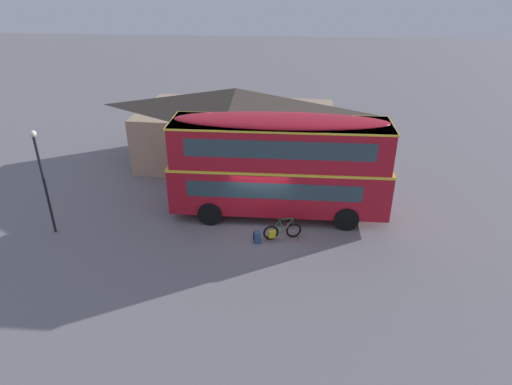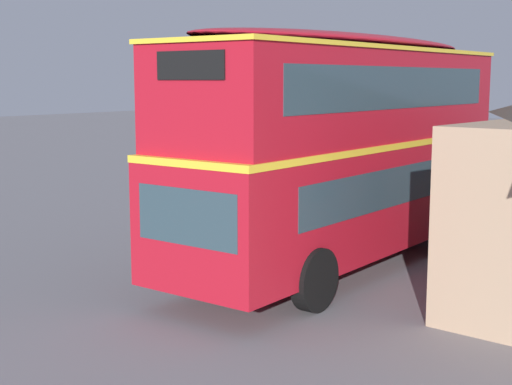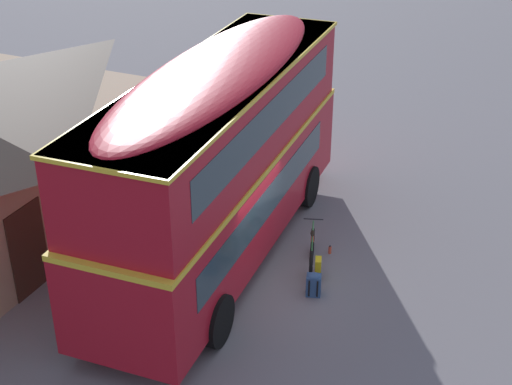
{
  "view_description": "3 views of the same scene",
  "coord_description": "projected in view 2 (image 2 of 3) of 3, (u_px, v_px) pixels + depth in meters",
  "views": [
    {
      "loc": [
        1.26,
        -17.74,
        10.63
      ],
      "look_at": [
        -0.09,
        -1.09,
        2.16
      ],
      "focal_mm": 31.71,
      "sensor_mm": 36.0,
      "label": 1
    },
    {
      "loc": [
        14.05,
        8.73,
        3.89
      ],
      "look_at": [
        0.93,
        -1.25,
        1.36
      ],
      "focal_mm": 51.87,
      "sensor_mm": 36.0,
      "label": 2
    },
    {
      "loc": [
        -12.84,
        -5.05,
        9.69
      ],
      "look_at": [
        1.07,
        0.26,
        1.68
      ],
      "focal_mm": 51.8,
      "sensor_mm": 36.0,
      "label": 3
    }
  ],
  "objects": [
    {
      "name": "ground_plane",
      "position": [
        324.0,
        251.0,
        16.87
      ],
      "size": [
        120.0,
        120.0,
        0.0
      ],
      "primitive_type": "plane",
      "color": "slate"
    },
    {
      "name": "double_decker_bus",
      "position": [
        347.0,
        140.0,
        15.23
      ],
      "size": [
        9.86,
        2.69,
        4.79
      ],
      "color": "black",
      "rests_on": "ground"
    },
    {
      "name": "touring_bicycle",
      "position": [
        257.0,
        236.0,
        16.72
      ],
      "size": [
        1.65,
        0.73,
        1.02
      ],
      "color": "black",
      "rests_on": "ground"
    },
    {
      "name": "backpack_on_ground",
      "position": [
        271.0,
        231.0,
        17.73
      ],
      "size": [
        0.36,
        0.38,
        0.55
      ],
      "color": "#2D4C7A",
      "rests_on": "ground"
    },
    {
      "name": "water_bottle_red_squeeze",
      "position": [
        229.0,
        253.0,
        16.31
      ],
      "size": [
        0.08,
        0.08,
        0.21
      ],
      "color": "#D84C33",
      "rests_on": "ground"
    },
    {
      "name": "street_lamp",
      "position": [
        434.0,
        109.0,
        24.35
      ],
      "size": [
        0.28,
        0.28,
        4.72
      ],
      "color": "black",
      "rests_on": "ground"
    }
  ]
}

